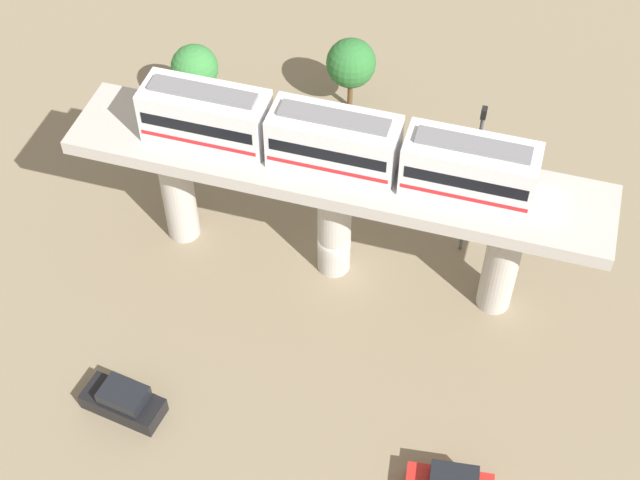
{
  "coord_description": "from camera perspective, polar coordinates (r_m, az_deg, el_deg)",
  "views": [
    {
      "loc": [
        33.27,
        8.98,
        41.79
      ],
      "look_at": [
        2.5,
        -0.1,
        4.99
      ],
      "focal_mm": 51.92,
      "sensor_mm": 36.0,
      "label": 1
    }
  ],
  "objects": [
    {
      "name": "viaduct",
      "position": [
        49.52,
        0.93,
        3.02
      ],
      "size": [
        5.2,
        28.85,
        8.31
      ],
      "color": "#B7B2AA",
      "rests_on": "ground"
    },
    {
      "name": "tree_mid_lot",
      "position": [
        61.41,
        -7.74,
        10.45
      ],
      "size": [
        3.1,
        3.1,
        5.59
      ],
      "color": "brown",
      "rests_on": "ground"
    },
    {
      "name": "ground_plane",
      "position": [
        54.17,
        0.85,
        -1.58
      ],
      "size": [
        120.0,
        120.0,
        0.0
      ],
      "primitive_type": "plane",
      "color": "#84755B"
    },
    {
      "name": "parked_car_black",
      "position": [
        49.02,
        -12.01,
        -9.69
      ],
      "size": [
        2.36,
        4.41,
        1.76
      ],
      "rotation": [
        0.0,
        0.0,
        -0.14
      ],
      "color": "black",
      "rests_on": "ground"
    },
    {
      "name": "train",
      "position": [
        47.02,
        0.87,
        6.1
      ],
      "size": [
        2.64,
        20.5,
        3.24
      ],
      "color": "silver",
      "rests_on": "viaduct"
    },
    {
      "name": "signal_post",
      "position": [
        51.3,
        9.39,
        3.84
      ],
      "size": [
        0.44,
        0.28,
        10.91
      ],
      "color": "#4C4C51",
      "rests_on": "ground"
    },
    {
      "name": "tree_near_viaduct",
      "position": [
        61.78,
        1.93,
        10.83
      ],
      "size": [
        3.31,
        3.31,
        5.39
      ],
      "color": "brown",
      "rests_on": "ground"
    }
  ]
}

